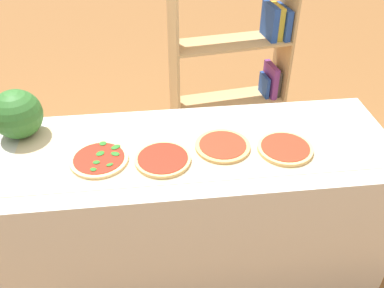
# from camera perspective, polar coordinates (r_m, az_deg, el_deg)

# --- Properties ---
(ground_plane) EXTENTS (12.00, 12.00, 0.00)m
(ground_plane) POSITION_cam_1_polar(r_m,az_deg,el_deg) (2.74, -0.00, -16.58)
(ground_plane) COLOR brown
(counter) EXTENTS (2.01, 0.72, 0.96)m
(counter) POSITION_cam_1_polar(r_m,az_deg,el_deg) (2.38, -0.00, -9.67)
(counter) COLOR beige
(counter) RESTS_ON ground_plane
(parchment_paper) EXTENTS (1.70, 0.52, 0.00)m
(parchment_paper) POSITION_cam_1_polar(r_m,az_deg,el_deg) (2.06, -0.00, -0.42)
(parchment_paper) COLOR tan
(parchment_paper) RESTS_ON counter
(pizza_spinach_0) EXTENTS (0.27, 0.27, 0.02)m
(pizza_spinach_0) POSITION_cam_1_polar(r_m,az_deg,el_deg) (2.01, -12.44, -2.02)
(pizza_spinach_0) COLOR #E5C17F
(pizza_spinach_0) RESTS_ON parchment_paper
(pizza_plain_1) EXTENTS (0.26, 0.26, 0.02)m
(pizza_plain_1) POSITION_cam_1_polar(r_m,az_deg,el_deg) (1.97, -3.97, -2.08)
(pizza_plain_1) COLOR #DBB26B
(pizza_plain_1) RESTS_ON parchment_paper
(pizza_plain_2) EXTENTS (0.27, 0.27, 0.02)m
(pizza_plain_2) POSITION_cam_1_polar(r_m,az_deg,el_deg) (2.05, 4.17, -0.27)
(pizza_plain_2) COLOR tan
(pizza_plain_2) RESTS_ON parchment_paper
(pizza_plain_3) EXTENTS (0.27, 0.27, 0.02)m
(pizza_plain_3) POSITION_cam_1_polar(r_m,az_deg,el_deg) (2.08, 12.49, -0.59)
(pizza_plain_3) COLOR #DBB26B
(pizza_plain_3) RESTS_ON parchment_paper
(watermelon) EXTENTS (0.25, 0.25, 0.25)m
(watermelon) POSITION_cam_1_polar(r_m,az_deg,el_deg) (2.25, -22.61, 3.75)
(watermelon) COLOR #2D6628
(watermelon) RESTS_ON counter
(bookshelf) EXTENTS (0.91, 0.41, 1.46)m
(bookshelf) POSITION_cam_1_polar(r_m,az_deg,el_deg) (3.28, 6.79, 9.41)
(bookshelf) COLOR tan
(bookshelf) RESTS_ON ground_plane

